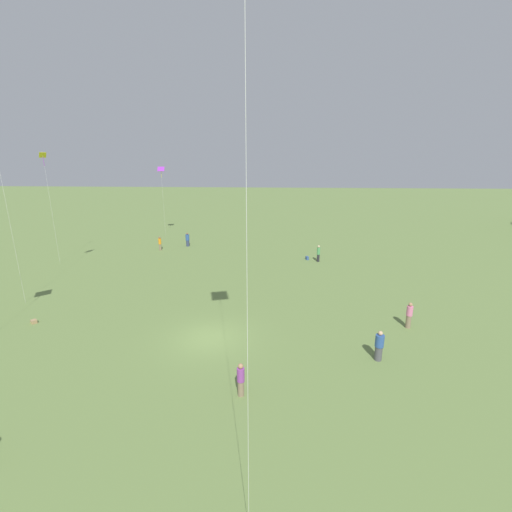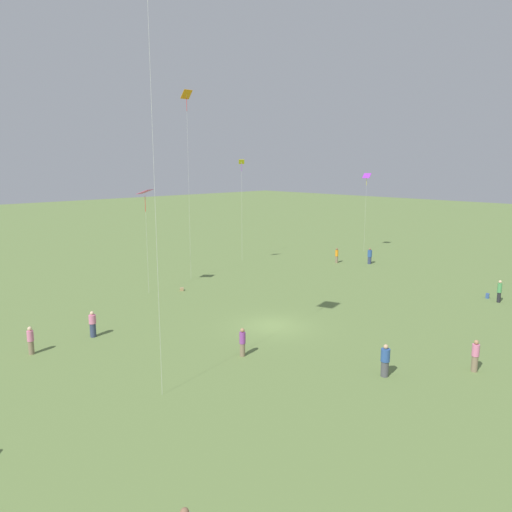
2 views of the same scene
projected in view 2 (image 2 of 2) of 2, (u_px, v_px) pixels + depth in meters
The scene contains 15 objects.
ground_plane at pixel (273, 326), 33.67m from camera, with size 240.00×240.00×0.00m, color olive.
person_1 at pixel (93, 324), 31.42m from camera, with size 0.62×0.62×1.68m.
person_2 at pixel (337, 255), 54.77m from camera, with size 0.38×0.38×1.67m.
person_3 at pixel (475, 356), 26.17m from camera, with size 0.50×0.50×1.74m.
person_4 at pixel (385, 361), 25.58m from camera, with size 0.56×0.56×1.73m.
person_6 at pixel (31, 340), 28.57m from camera, with size 0.49×0.49×1.65m.
person_7 at pixel (499, 291), 39.23m from camera, with size 0.42×0.42×1.79m.
person_9 at pixel (370, 256), 54.30m from camera, with size 0.64×0.64×1.74m.
person_10 at pixel (242, 342), 28.27m from camera, with size 0.44×0.44×1.66m.
kite_0 at pixel (187, 104), 44.50m from camera, with size 0.98×0.67×17.22m.
kite_2 at pixel (242, 169), 54.90m from camera, with size 0.72×0.71×11.22m.
kite_4 at pixel (145, 194), 40.66m from camera, with size 1.48×1.46×8.72m.
kite_5 at pixel (367, 178), 60.53m from camera, with size 0.90×1.05×9.63m.
picnic_bag_0 at pixel (487, 296), 40.61m from camera, with size 0.48×0.35×0.37m.
picnic_bag_2 at pixel (182, 289), 43.00m from camera, with size 0.47×0.48×0.24m.
Camera 2 is at (23.31, 22.30, 10.83)m, focal length 35.00 mm.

